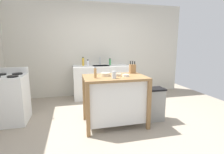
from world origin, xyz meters
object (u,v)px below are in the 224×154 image
at_px(pepper_grinder, 95,73).
at_px(bottle_spray_cleaner, 83,62).
at_px(knife_block, 132,69).
at_px(bowl_ceramic_wide, 126,75).
at_px(drinking_cup, 114,75).
at_px(bottle_hand_soap, 110,62).
at_px(bowl_ceramic_small, 118,75).
at_px(trash_bin, 154,104).
at_px(kitchen_island, 115,98).
at_px(sink_faucet, 100,61).
at_px(bottle_dish_soap, 88,63).
at_px(bowl_stoneware_deep, 106,74).
at_px(stove, 9,99).

xyz_separation_m(pepper_grinder, bottle_spray_cleaner, (-0.05, 1.94, 0.01)).
bearing_deg(knife_block, bowl_ceramic_wide, -126.52).
height_order(knife_block, bowl_ceramic_wide, knife_block).
xyz_separation_m(bowl_ceramic_wide, drinking_cup, (-0.24, -0.11, 0.04)).
bearing_deg(bottle_hand_soap, bowl_ceramic_small, -98.79).
distance_m(drinking_cup, trash_bin, 1.08).
distance_m(kitchen_island, sink_faucet, 1.93).
relative_size(bowl_ceramic_small, bottle_dish_soap, 0.68).
bearing_deg(bowl_ceramic_wide, bowl_stoneware_deep, 157.50).
bearing_deg(pepper_grinder, sink_faucet, 77.85).
distance_m(trash_bin, bottle_dish_soap, 2.06).
height_order(drinking_cup, sink_faucet, sink_faucet).
distance_m(kitchen_island, bowl_ceramic_wide, 0.46).
distance_m(knife_block, pepper_grinder, 0.85).
distance_m(bowl_stoneware_deep, pepper_grinder, 0.26).
relative_size(pepper_grinder, sink_faucet, 0.88).
distance_m(bottle_hand_soap, stove, 2.58).
relative_size(trash_bin, sink_faucet, 2.86).
relative_size(bowl_ceramic_wide, sink_faucet, 0.50).
bearing_deg(kitchen_island, knife_block, 30.99).
distance_m(bowl_stoneware_deep, stove, 1.85).
bearing_deg(bottle_hand_soap, trash_bin, -75.84).
relative_size(knife_block, bowl_ceramic_wide, 2.14).
bearing_deg(bowl_ceramic_small, trash_bin, -0.29).
relative_size(bowl_ceramic_small, bowl_ceramic_wide, 1.10).
bearing_deg(bottle_spray_cleaner, bowl_stoneware_deep, -81.88).
relative_size(knife_block, sink_faucet, 1.08).
height_order(bottle_dish_soap, bottle_spray_cleaner, bottle_spray_cleaner).
height_order(bowl_ceramic_wide, sink_faucet, sink_faucet).
xyz_separation_m(bowl_ceramic_small, bowl_stoneware_deep, (-0.21, 0.05, 0.01)).
relative_size(sink_faucet, bottle_dish_soap, 1.23).
bearing_deg(drinking_cup, stove, 157.89).
distance_m(bottle_hand_soap, bottle_dish_soap, 0.65).
relative_size(pepper_grinder, bottle_dish_soap, 1.08).
distance_m(bowl_ceramic_small, bottle_spray_cleaner, 1.89).
xyz_separation_m(bowl_ceramic_small, sink_faucet, (0.01, 1.86, 0.08)).
relative_size(trash_bin, bottle_spray_cleaner, 2.69).
relative_size(bowl_ceramic_wide, pepper_grinder, 0.57).
xyz_separation_m(trash_bin, bottle_hand_soap, (-0.45, 1.78, 0.65)).
height_order(trash_bin, bottle_hand_soap, bottle_hand_soap).
height_order(kitchen_island, stove, stove).
relative_size(kitchen_island, bowl_ceramic_wide, 9.81).
distance_m(trash_bin, sink_faucet, 2.11).
xyz_separation_m(kitchen_island, bottle_hand_soap, (0.33, 1.79, 0.47)).
bearing_deg(knife_block, bottle_hand_soap, 93.36).
relative_size(pepper_grinder, bottle_hand_soap, 1.02).
bearing_deg(bowl_stoneware_deep, knife_block, 18.84).
xyz_separation_m(bowl_ceramic_small, trash_bin, (0.73, -0.00, -0.60)).
xyz_separation_m(kitchen_island, bottle_spray_cleaner, (-0.41, 1.84, 0.49)).
height_order(bowl_ceramic_wide, pepper_grinder, pepper_grinder).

